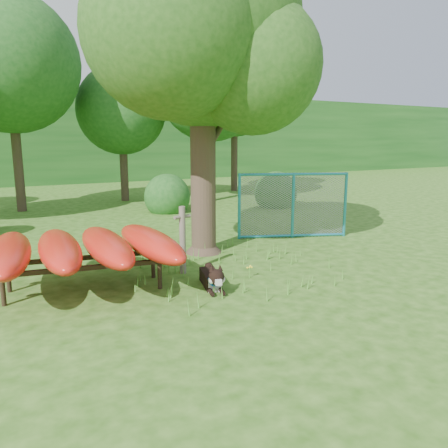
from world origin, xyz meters
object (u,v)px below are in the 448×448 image
oak_tree (199,37)px  fence_section (293,205)px  kayak_rack (83,248)px  husky_dog (213,279)px

oak_tree → fence_section: 5.21m
kayak_rack → fence_section: (6.25, 1.73, 0.12)m
oak_tree → kayak_rack: (-3.18, -1.48, -4.32)m
fence_section → husky_dog: bearing=-123.2°
oak_tree → husky_dog: (-1.03, -2.57, -4.95)m
fence_section → kayak_rack: bearing=-142.2°
husky_dog → fence_section: 5.03m
husky_dog → fence_section: (4.10, 2.81, 0.74)m
oak_tree → kayak_rack: oak_tree is taller
kayak_rack → husky_dog: kayak_rack is taller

